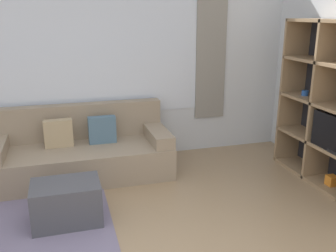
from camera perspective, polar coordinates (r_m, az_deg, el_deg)
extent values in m
cube|color=silver|center=(5.05, -12.19, 9.46)|extent=(6.80, 0.07, 2.70)
cube|color=silver|center=(5.00, -12.23, 10.54)|extent=(3.08, 0.01, 1.60)
cube|color=gray|center=(5.39, 6.57, 11.22)|extent=(0.44, 0.03, 1.90)
cube|color=#997A56|center=(4.79, 22.63, 3.28)|extent=(0.38, 0.04, 1.90)
cube|color=#997A56|center=(5.28, 18.43, 4.88)|extent=(0.38, 0.04, 1.90)
cube|color=#997A56|center=(4.85, 23.70, -8.39)|extent=(0.38, 1.89, 0.04)
cube|color=orange|center=(4.80, 23.66, -7.61)|extent=(0.11, 0.11, 0.12)
cylinder|color=#2856A8|center=(5.03, 20.15, 4.74)|extent=(0.08, 0.08, 0.07)
cube|color=gray|center=(4.79, -12.96, -5.31)|extent=(2.17, 0.92, 0.39)
cube|color=gray|center=(5.01, -13.55, 0.72)|extent=(2.17, 0.18, 0.45)
cube|color=gray|center=(4.83, -1.68, -1.26)|extent=(0.24, 0.86, 0.15)
cube|color=tan|center=(4.75, -16.37, -1.08)|extent=(0.34, 0.13, 0.34)
cube|color=slate|center=(4.77, -10.00, -0.56)|extent=(0.34, 0.12, 0.34)
cube|color=#47474C|center=(3.81, -15.18, -11.25)|extent=(0.65, 0.45, 0.42)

